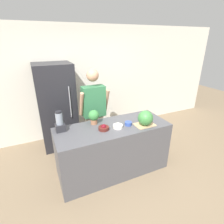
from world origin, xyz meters
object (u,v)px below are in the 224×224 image
at_px(watermelon, 145,118).
at_px(bowl_cherries, 104,128).
at_px(refrigerator, 57,107).
at_px(bowl_cream, 118,126).
at_px(potted_plant, 94,116).
at_px(person, 94,113).
at_px(blender, 60,123).
at_px(bowl_small_blue, 128,124).

xyz_separation_m(watermelon, bowl_cherries, (-0.70, 0.16, -0.11)).
xyz_separation_m(refrigerator, bowl_cherries, (0.54, -1.36, 0.02)).
xyz_separation_m(bowl_cream, potted_plant, (-0.31, 0.31, 0.11)).
height_order(person, watermelon, person).
height_order(person, blender, person).
bearing_deg(bowl_cream, bowl_cherries, 171.36).
distance_m(refrigerator, bowl_small_blue, 1.70).
bearing_deg(blender, potted_plant, 1.45).
distance_m(watermelon, blender, 1.40).
relative_size(bowl_cream, potted_plant, 0.65).
height_order(watermelon, potted_plant, watermelon).
height_order(refrigerator, bowl_cherries, refrigerator).
height_order(refrigerator, person, refrigerator).
height_order(bowl_cherries, blender, blender).
xyz_separation_m(person, bowl_cream, (0.15, -0.77, 0.03)).
bearing_deg(refrigerator, person, -44.98).
distance_m(refrigerator, bowl_cream, 1.60).
xyz_separation_m(refrigerator, bowl_small_blue, (0.98, -1.39, 0.02)).
bearing_deg(person, refrigerator, 135.02).
relative_size(bowl_cherries, potted_plant, 0.69).
distance_m(person, blender, 0.89).
height_order(refrigerator, watermelon, refrigerator).
height_order(bowl_cream, bowl_small_blue, bowl_cream).
bearing_deg(person, watermelon, -55.89).
relative_size(person, potted_plant, 7.00).
bearing_deg(bowl_cream, refrigerator, 119.08).
distance_m(bowl_cream, bowl_small_blue, 0.20).
bearing_deg(person, bowl_cream, -79.06).
bearing_deg(blender, bowl_small_blue, -14.59).
bearing_deg(refrigerator, blender, -95.57).
bearing_deg(bowl_small_blue, person, 114.87).
bearing_deg(person, blender, -147.14).
height_order(blender, potted_plant, blender).
xyz_separation_m(refrigerator, potted_plant, (0.47, -1.09, 0.13)).
bearing_deg(blender, refrigerator, 84.43).
xyz_separation_m(bowl_cream, blender, (-0.89, 0.29, 0.11)).
xyz_separation_m(person, blender, (-0.74, -0.48, 0.14)).
bearing_deg(watermelon, bowl_cream, 165.11).
relative_size(bowl_cherries, bowl_cream, 1.06).
height_order(bowl_cream, blender, blender).
distance_m(bowl_small_blue, potted_plant, 0.60).
distance_m(refrigerator, person, 0.89).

